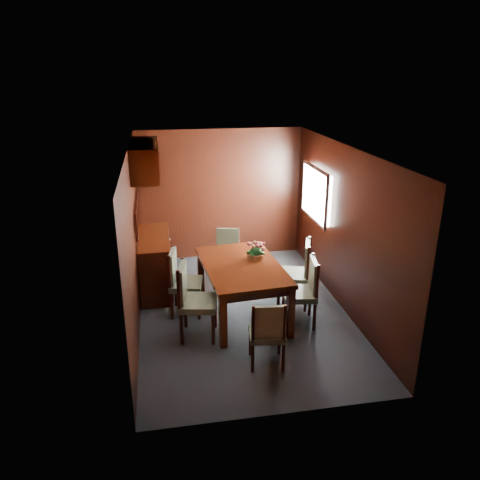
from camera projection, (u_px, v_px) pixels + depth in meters
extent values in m
plane|color=#2F3841|center=(243.00, 311.00, 6.98)|extent=(4.50, 4.50, 0.00)
cube|color=black|center=(134.00, 242.00, 6.32)|extent=(0.02, 4.50, 2.40)
cube|color=black|center=(344.00, 229.00, 6.81)|extent=(0.02, 4.50, 2.40)
cube|color=black|center=(221.00, 195.00, 8.64)|extent=(3.00, 0.02, 2.40)
cube|color=black|center=(285.00, 313.00, 4.49)|extent=(3.00, 0.02, 2.40)
cube|color=black|center=(243.00, 149.00, 6.15)|extent=(3.00, 4.50, 0.02)
cube|color=white|center=(318.00, 194.00, 7.74)|extent=(0.14, 1.10, 0.80)
cube|color=#B2B2B7|center=(314.00, 194.00, 7.73)|extent=(0.04, 1.20, 0.90)
cube|color=black|center=(137.00, 214.00, 7.22)|extent=(0.03, 1.36, 0.41)
cube|color=silver|center=(139.00, 214.00, 7.22)|extent=(0.01, 1.30, 0.35)
cube|color=black|center=(145.00, 159.00, 6.95)|extent=(0.40, 1.40, 0.50)
cube|color=black|center=(155.00, 263.00, 7.54)|extent=(0.48, 1.40, 0.90)
cube|color=black|center=(223.00, 322.00, 5.96)|extent=(0.10, 0.10, 0.73)
cube|color=black|center=(290.00, 313.00, 6.19)|extent=(0.10, 0.10, 0.73)
cube|color=black|center=(201.00, 273.00, 7.37)|extent=(0.10, 0.10, 0.73)
cube|color=black|center=(256.00, 267.00, 7.59)|extent=(0.10, 0.10, 0.73)
cube|color=black|center=(242.00, 272.00, 6.67)|extent=(1.06, 1.63, 0.11)
cube|color=black|center=(242.00, 266.00, 6.64)|extent=(1.19, 1.77, 0.06)
cylinder|color=black|center=(185.00, 313.00, 6.48)|extent=(0.05, 0.05, 0.42)
cylinder|color=black|center=(181.00, 330.00, 6.07)|extent=(0.05, 0.05, 0.42)
cylinder|color=black|center=(215.00, 313.00, 6.48)|extent=(0.05, 0.05, 0.42)
cylinder|color=black|center=(213.00, 330.00, 6.07)|extent=(0.05, 0.05, 0.42)
cube|color=slate|center=(198.00, 303.00, 6.18)|extent=(0.56, 0.58, 0.09)
cylinder|color=black|center=(183.00, 277.00, 6.29)|extent=(0.05, 0.05, 0.56)
cylinder|color=black|center=(179.00, 291.00, 5.88)|extent=(0.05, 0.05, 0.56)
cube|color=slate|center=(182.00, 282.00, 6.08)|extent=(0.15, 0.46, 0.48)
cylinder|color=black|center=(176.00, 294.00, 7.07)|extent=(0.04, 0.04, 0.40)
cylinder|color=black|center=(172.00, 307.00, 6.69)|extent=(0.04, 0.04, 0.40)
cylinder|color=black|center=(201.00, 294.00, 7.07)|extent=(0.04, 0.04, 0.40)
cylinder|color=black|center=(199.00, 307.00, 6.68)|extent=(0.04, 0.04, 0.40)
cube|color=slate|center=(186.00, 284.00, 6.79)|extent=(0.53, 0.54, 0.08)
cylinder|color=black|center=(173.00, 262.00, 6.89)|extent=(0.04, 0.04, 0.53)
cylinder|color=black|center=(169.00, 273.00, 6.50)|extent=(0.04, 0.04, 0.53)
cube|color=slate|center=(173.00, 266.00, 6.69)|extent=(0.14, 0.43, 0.45)
cylinder|color=black|center=(314.00, 317.00, 6.40)|extent=(0.04, 0.04, 0.40)
cylinder|color=black|center=(310.00, 303.00, 6.78)|extent=(0.04, 0.04, 0.40)
cylinder|color=black|center=(286.00, 318.00, 6.40)|extent=(0.04, 0.04, 0.40)
cylinder|color=black|center=(283.00, 304.00, 6.78)|extent=(0.04, 0.04, 0.40)
cube|color=slate|center=(299.00, 294.00, 6.50)|extent=(0.51, 0.53, 0.08)
cylinder|color=black|center=(317.00, 283.00, 6.22)|extent=(0.04, 0.04, 0.53)
cylinder|color=black|center=(312.00, 270.00, 6.60)|extent=(0.04, 0.04, 0.53)
cube|color=slate|center=(313.00, 275.00, 6.40)|extent=(0.13, 0.43, 0.45)
cylinder|color=black|center=(306.00, 299.00, 6.90)|extent=(0.05, 0.05, 0.41)
cylinder|color=black|center=(306.00, 286.00, 7.29)|extent=(0.05, 0.05, 0.41)
cylinder|color=black|center=(278.00, 297.00, 6.96)|extent=(0.05, 0.05, 0.41)
cylinder|color=black|center=(280.00, 284.00, 7.35)|extent=(0.05, 0.05, 0.41)
cube|color=slate|center=(293.00, 275.00, 7.03)|extent=(0.60, 0.62, 0.08)
cylinder|color=black|center=(308.00, 265.00, 6.71)|extent=(0.05, 0.05, 0.55)
cylinder|color=black|center=(309.00, 254.00, 7.10)|extent=(0.05, 0.05, 0.55)
cube|color=slate|center=(307.00, 258.00, 6.90)|extent=(0.21, 0.44, 0.47)
cylinder|color=black|center=(253.00, 359.00, 5.53)|extent=(0.04, 0.04, 0.36)
cylinder|color=black|center=(283.00, 358.00, 5.55)|extent=(0.04, 0.04, 0.36)
cylinder|color=black|center=(250.00, 343.00, 5.85)|extent=(0.04, 0.04, 0.36)
cylinder|color=black|center=(279.00, 342.00, 5.87)|extent=(0.04, 0.04, 0.36)
cube|color=slate|center=(267.00, 333.00, 5.62)|extent=(0.47, 0.45, 0.07)
cylinder|color=black|center=(253.00, 324.00, 5.35)|extent=(0.04, 0.04, 0.48)
cylinder|color=black|center=(285.00, 324.00, 5.37)|extent=(0.04, 0.04, 0.48)
cube|color=slate|center=(269.00, 322.00, 5.37)|extent=(0.39, 0.10, 0.40)
cylinder|color=black|center=(239.00, 266.00, 8.11)|extent=(0.04, 0.04, 0.36)
cylinder|color=black|center=(218.00, 265.00, 8.14)|extent=(0.04, 0.04, 0.36)
cylinder|color=black|center=(236.00, 274.00, 7.78)|extent=(0.04, 0.04, 0.36)
cylinder|color=black|center=(215.00, 273.00, 7.82)|extent=(0.04, 0.04, 0.36)
cube|color=slate|center=(227.00, 257.00, 7.88)|extent=(0.51, 0.50, 0.07)
cylinder|color=black|center=(239.00, 241.00, 7.95)|extent=(0.04, 0.04, 0.47)
cylinder|color=black|center=(217.00, 240.00, 7.99)|extent=(0.04, 0.04, 0.47)
cube|color=slate|center=(228.00, 239.00, 7.95)|extent=(0.38, 0.16, 0.40)
cylinder|color=#A56032|center=(256.00, 256.00, 6.83)|extent=(0.24, 0.24, 0.07)
sphere|color=#1C5620|center=(256.00, 252.00, 6.81)|extent=(0.18, 0.18, 0.18)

